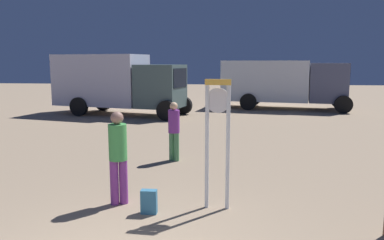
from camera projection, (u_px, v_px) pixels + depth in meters
name	position (u px, v px, depth m)	size (l,w,h in m)	color
standing_clock	(218.00, 130.00, 6.55)	(0.45, 0.12, 2.30)	white
person_near_clock	(118.00, 153.00, 6.80)	(0.33, 0.33, 1.72)	#863792
backpack	(149.00, 202.00, 6.48)	(0.27, 0.18, 0.42)	teal
person_distant	(174.00, 128.00, 9.86)	(0.30, 0.30, 1.56)	#4E925A
box_truck_near	(116.00, 82.00, 18.54)	(6.96, 3.74, 2.95)	silver
box_truck_far	(282.00, 82.00, 20.85)	(7.16, 3.64, 2.66)	silver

